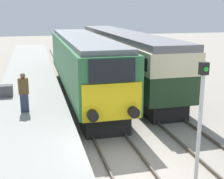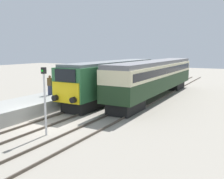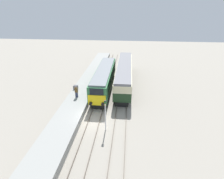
{
  "view_description": "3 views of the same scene",
  "coord_description": "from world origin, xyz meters",
  "px_view_note": "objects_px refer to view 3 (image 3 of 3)",
  "views": [
    {
      "loc": [
        -2.98,
        -9.25,
        5.39
      ],
      "look_at": [
        0.0,
        2.49,
        2.3
      ],
      "focal_mm": 50.0,
      "sensor_mm": 36.0,
      "label": 1
    },
    {
      "loc": [
        11.85,
        -11.81,
        4.91
      ],
      "look_at": [
        1.7,
        6.49,
        1.6
      ],
      "focal_mm": 40.0,
      "sensor_mm": 36.0,
      "label": 2
    },
    {
      "loc": [
        4.12,
        -18.29,
        13.4
      ],
      "look_at": [
        1.7,
        6.49,
        1.6
      ],
      "focal_mm": 28.0,
      "sensor_mm": 36.0,
      "label": 3
    }
  ],
  "objects_px": {
    "luggage_crate": "(76,87)",
    "passenger_carriage": "(124,72)",
    "signal_post": "(105,113)",
    "person_on_platform": "(76,92)",
    "locomotive": "(104,78)"
  },
  "relations": [
    {
      "from": "locomotive",
      "to": "signal_post",
      "type": "height_order",
      "value": "signal_post"
    },
    {
      "from": "locomotive",
      "to": "signal_post",
      "type": "bearing_deg",
      "value": -81.48
    },
    {
      "from": "passenger_carriage",
      "to": "signal_post",
      "type": "xyz_separation_m",
      "value": [
        -1.7,
        -14.25,
        0.01
      ]
    },
    {
      "from": "person_on_platform",
      "to": "signal_post",
      "type": "xyz_separation_m",
      "value": [
        5.19,
        -6.01,
        0.49
      ]
    },
    {
      "from": "locomotive",
      "to": "luggage_crate",
      "type": "distance_m",
      "value": 5.2
    },
    {
      "from": "person_on_platform",
      "to": "passenger_carriage",
      "type": "bearing_deg",
      "value": 50.11
    },
    {
      "from": "luggage_crate",
      "to": "passenger_carriage",
      "type": "bearing_deg",
      "value": 34.15
    },
    {
      "from": "signal_post",
      "to": "person_on_platform",
      "type": "bearing_deg",
      "value": 130.79
    },
    {
      "from": "person_on_platform",
      "to": "signal_post",
      "type": "bearing_deg",
      "value": -49.21
    },
    {
      "from": "locomotive",
      "to": "luggage_crate",
      "type": "relative_size",
      "value": 21.93
    },
    {
      "from": "signal_post",
      "to": "passenger_carriage",
      "type": "bearing_deg",
      "value": 83.2
    },
    {
      "from": "passenger_carriage",
      "to": "person_on_platform",
      "type": "bearing_deg",
      "value": -129.89
    },
    {
      "from": "signal_post",
      "to": "locomotive",
      "type": "bearing_deg",
      "value": 98.52
    },
    {
      "from": "passenger_carriage",
      "to": "signal_post",
      "type": "bearing_deg",
      "value": -96.8
    },
    {
      "from": "person_on_platform",
      "to": "luggage_crate",
      "type": "bearing_deg",
      "value": 109.31
    }
  ]
}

